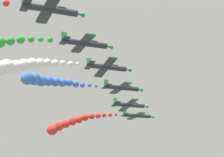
{
  "coord_description": "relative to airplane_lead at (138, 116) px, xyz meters",
  "views": [
    {
      "loc": [
        89.27,
        -38.38,
        107.76
      ],
      "look_at": [
        0.0,
        0.0,
        131.12
      ],
      "focal_mm": 69.21,
      "sensor_mm": 36.0,
      "label": 1
    }
  ],
  "objects": [
    {
      "name": "airplane_lead",
      "position": [
        0.0,
        0.0,
        0.0
      ],
      "size": [
        9.56,
        10.35,
        2.45
      ],
      "rotation": [
        0.0,
        -0.09,
        0.0
      ],
      "color": "#23282D"
    },
    {
      "name": "smoke_trail_lead",
      "position": [
        0.2,
        -21.54,
        -3.47
      ],
      "size": [
        3.02,
        21.38,
        7.43
      ],
      "color": "red"
    },
    {
      "name": "airplane_left_inner",
      "position": [
        10.9,
        -7.8,
        0.98
      ],
      "size": [
        9.43,
        10.35,
        2.99
      ],
      "rotation": [
        0.0,
        -0.2,
        0.0
      ],
      "color": "#23282D"
    },
    {
      "name": "airplane_right_inner",
      "position": [
        21.97,
        -15.13,
        2.97
      ],
      "size": [
        9.55,
        10.35,
        2.51
      ],
      "rotation": [
        0.0,
        -0.1,
        0.0
      ],
      "color": "#23282D"
    },
    {
      "name": "smoke_trail_right_inner",
      "position": [
        24.66,
        -35.14,
        2.37
      ],
      "size": [
        6.14,
        19.33,
        3.05
      ],
      "color": "blue"
    },
    {
      "name": "airplane_left_outer",
      "position": [
        32.64,
        -23.48,
        4.69
      ],
      "size": [
        9.4,
        10.35,
        3.07
      ],
      "rotation": [
        0.0,
        -0.22,
        0.0
      ],
      "color": "#23282D"
    },
    {
      "name": "smoke_trail_left_outer",
      "position": [
        37.57,
        -47.0,
        0.62
      ],
      "size": [
        9.85,
        24.23,
        8.57
      ],
      "color": "white"
    },
    {
      "name": "airplane_right_outer",
      "position": [
        42.04,
        -32.0,
        6.19
      ],
      "size": [
        9.56,
        10.35,
        2.44
      ],
      "rotation": [
        0.0,
        -0.08,
        0.0
      ],
      "color": "#23282D"
    },
    {
      "name": "airplane_trailing",
      "position": [
        52.98,
        -41.77,
        7.3
      ],
      "size": [
        9.53,
        10.35,
        2.63
      ],
      "rotation": [
        0.0,
        -0.12,
        0.0
      ],
      "color": "#23282D"
    }
  ]
}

